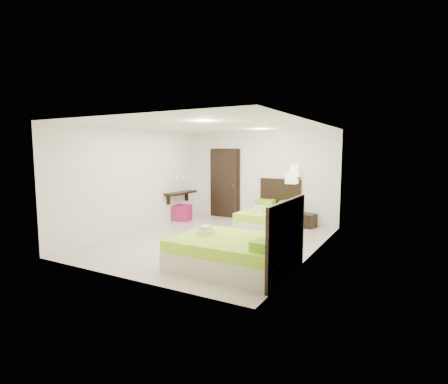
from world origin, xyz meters
The scene contains 7 objects.
floor centered at (0.00, 0.00, 0.00)m, with size 5.50×5.50×0.00m, color beige.
bed_single centered at (0.60, 1.83, 0.31)m, with size 1.21×2.02×1.67m.
bed_double centered at (1.32, -1.43, 0.30)m, with size 2.03×1.73×1.68m.
nightstand centered at (1.48, 2.42, 0.19)m, with size 0.42×0.38×0.38m, color black.
ottoman centered at (-2.02, 1.59, 0.23)m, with size 0.46×0.46×0.46m, color #911347.
door centered at (-1.20, 2.70, 1.05)m, with size 1.02×0.15×2.14m.
console_shelf centered at (-2.08, 1.60, 0.82)m, with size 0.35×1.20×0.78m.
Camera 1 is at (3.99, -6.73, 2.04)m, focal length 28.00 mm.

